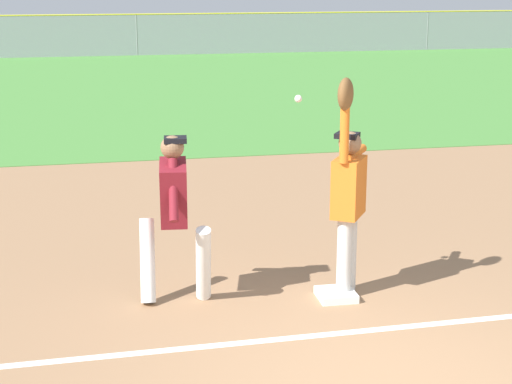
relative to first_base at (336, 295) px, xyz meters
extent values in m
cube|color=#478438|center=(-0.18, 16.83, -0.04)|extent=(50.57, 19.89, 0.01)
cube|color=white|center=(0.00, 0.00, 0.00)|extent=(0.39, 0.39, 0.08)
cylinder|color=silver|center=(0.19, 0.18, 0.39)|extent=(0.21, 0.21, 0.85)
cylinder|color=silver|center=(0.08, 0.01, 0.39)|extent=(0.21, 0.21, 0.85)
cube|color=orange|center=(0.13, 0.10, 1.11)|extent=(0.46, 0.51, 0.60)
sphere|color=#8C6647|center=(0.13, 0.10, 1.56)|extent=(0.32, 0.32, 0.23)
cube|color=black|center=(0.11, 0.11, 1.64)|extent=(0.29, 0.29, 0.05)
cylinder|color=orange|center=(0.01, -0.09, 1.72)|extent=(0.12, 0.12, 0.62)
cylinder|color=orange|center=(0.25, 0.28, 1.41)|extent=(0.41, 0.57, 0.09)
ellipsoid|color=brown|center=(0.01, -0.09, 2.08)|extent=(0.27, 0.31, 0.32)
cylinder|color=white|center=(-1.35, 0.14, 0.38)|extent=(0.20, 0.45, 0.85)
cylinder|color=white|center=(-1.89, 0.36, 0.38)|extent=(0.20, 0.45, 0.85)
cube|color=maroon|center=(-1.62, 0.25, 1.11)|extent=(0.32, 0.55, 0.66)
sphere|color=#8C6647|center=(-1.62, 0.25, 1.56)|extent=(0.25, 0.25, 0.23)
cube|color=black|center=(-1.59, 0.25, 1.64)|extent=(0.24, 0.22, 0.05)
cylinder|color=maroon|center=(-1.60, 0.47, 1.19)|extent=(0.13, 0.41, 0.58)
cylinder|color=maroon|center=(-1.64, 0.03, 1.19)|extent=(0.13, 0.41, 0.58)
sphere|color=white|center=(-0.39, 0.16, 2.01)|extent=(0.07, 0.07, 0.07)
cube|color=#93999E|center=(-0.18, 26.77, 0.77)|extent=(50.57, 0.06, 1.62)
cylinder|color=yellow|center=(-0.18, 26.77, 1.61)|extent=(50.57, 0.06, 0.06)
cylinder|color=gray|center=(-0.18, 26.77, 0.77)|extent=(0.08, 0.08, 1.62)
cylinder|color=gray|center=(12.47, 26.77, 0.77)|extent=(0.08, 0.08, 1.62)
cube|color=white|center=(-1.56, 29.37, 0.53)|extent=(4.56, 2.31, 0.55)
cube|color=#2D333D|center=(-1.56, 29.37, 1.01)|extent=(2.36, 1.95, 0.40)
cylinder|color=black|center=(-0.21, 30.45, 0.26)|extent=(0.62, 0.28, 0.60)
cylinder|color=black|center=(-0.03, 28.56, 0.26)|extent=(0.62, 0.28, 0.60)
cylinder|color=black|center=(-3.09, 30.18, 0.26)|extent=(0.62, 0.28, 0.60)
cylinder|color=black|center=(-2.91, 28.29, 0.26)|extent=(0.62, 0.28, 0.60)
cube|color=#23389E|center=(4.23, 29.76, 0.53)|extent=(4.50, 2.14, 0.55)
cube|color=#2D333D|center=(4.23, 29.76, 1.01)|extent=(2.29, 1.87, 0.40)
cylinder|color=black|center=(5.62, 30.79, 0.26)|extent=(0.61, 0.25, 0.60)
cylinder|color=black|center=(5.73, 28.89, 0.26)|extent=(0.61, 0.25, 0.60)
cylinder|color=black|center=(2.73, 30.63, 0.26)|extent=(0.61, 0.25, 0.60)
cylinder|color=black|center=(2.84, 28.73, 0.26)|extent=(0.61, 0.25, 0.60)
cube|color=#B7B7BC|center=(10.12, 29.15, 0.53)|extent=(4.54, 2.24, 0.55)
cube|color=#2D333D|center=(10.12, 29.15, 1.01)|extent=(2.33, 1.92, 0.40)
cylinder|color=black|center=(11.64, 29.99, 0.26)|extent=(0.62, 0.27, 0.60)
cylinder|color=black|center=(11.49, 28.09, 0.26)|extent=(0.62, 0.27, 0.60)
cylinder|color=black|center=(8.75, 30.21, 0.26)|extent=(0.62, 0.27, 0.60)
cylinder|color=black|center=(8.60, 28.32, 0.26)|extent=(0.62, 0.27, 0.60)
camera|label=1|loc=(-2.44, -7.58, 3.19)|focal=57.87mm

